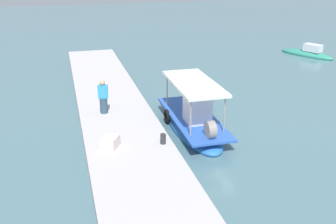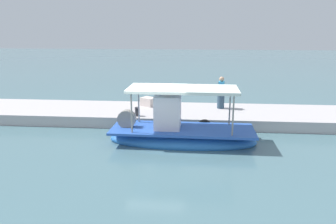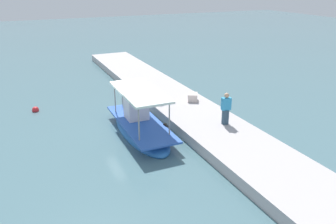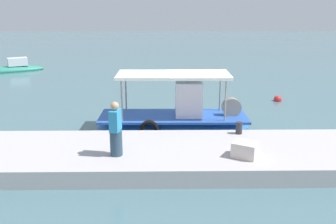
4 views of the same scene
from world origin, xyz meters
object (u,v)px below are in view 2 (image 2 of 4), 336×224
(main_fishing_boat, at_px, (180,133))
(cargo_crate, at_px, (148,102))
(fisherman_near_bollard, at_px, (221,94))
(mooring_bollard, at_px, (137,112))

(main_fishing_boat, xyz_separation_m, cargo_crate, (2.03, -4.37, 0.35))
(fisherman_near_bollard, height_order, cargo_crate, fisherman_near_bollard)
(fisherman_near_bollard, height_order, mooring_bollard, fisherman_near_bollard)
(mooring_bollard, height_order, cargo_crate, cargo_crate)
(main_fishing_boat, relative_size, mooring_bollard, 14.49)
(fisherman_near_bollard, distance_m, mooring_bollard, 4.78)
(mooring_bollard, bearing_deg, cargo_crate, -96.13)
(main_fishing_boat, height_order, mooring_bollard, main_fishing_boat)
(main_fishing_boat, relative_size, cargo_crate, 8.60)
(mooring_bollard, xyz_separation_m, cargo_crate, (-0.24, -2.22, 0.02))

